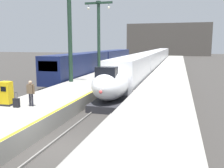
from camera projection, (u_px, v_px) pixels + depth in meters
ground_plane at (61, 149)px, 12.13m from camera, size 260.00×260.00×0.00m
platform_left at (113, 75)px, 36.67m from camera, size 4.80×110.00×1.05m
platform_right at (169, 77)px, 34.58m from camera, size 4.80×110.00×1.05m
platform_left_safety_stripe at (128, 72)px, 36.00m from camera, size 0.20×107.80×0.01m
rail_main_left at (138, 77)px, 38.52m from camera, size 0.08×110.00×0.12m
rail_main_right at (148, 77)px, 38.13m from camera, size 0.08×110.00×0.12m
rail_secondary_left at (89, 75)px, 40.61m from camera, size 0.08×110.00×0.12m
rail_secondary_right at (97, 75)px, 40.22m from camera, size 0.08×110.00×0.12m
highspeed_train_main at (153, 59)px, 52.54m from camera, size 2.92×74.45×3.60m
regional_train_adjacent at (100, 61)px, 43.78m from camera, size 2.85×36.60×3.80m
station_column_mid at (70, 24)px, 26.07m from camera, size 4.00×0.68×10.34m
station_column_far at (99, 30)px, 35.39m from camera, size 4.00×0.68×9.96m
passenger_near_edge at (31, 91)px, 16.17m from camera, size 0.57×0.23×1.69m
rolling_suitcase at (16, 103)px, 15.96m from camera, size 0.40×0.22×0.98m
ticket_machine_yellow at (7, 94)px, 16.42m from camera, size 0.76×0.62×1.60m
terminus_back_wall at (168, 40)px, 108.22m from camera, size 36.00×2.00×14.00m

